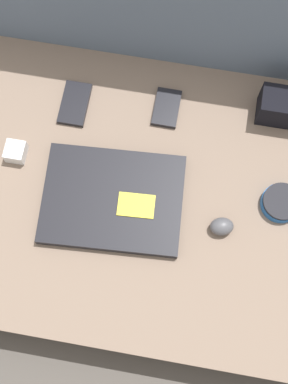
{
  "coord_description": "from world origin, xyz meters",
  "views": [
    {
      "loc": [
        0.07,
        -0.39,
        1.43
      ],
      "look_at": [
        0.0,
        0.0,
        0.16
      ],
      "focal_mm": 50.0,
      "sensor_mm": 36.0,
      "label": 1
    }
  ],
  "objects_px": {
    "laptop": "(113,199)",
    "computer_mouse": "(222,226)",
    "camera_pouch": "(282,107)",
    "phone_silver": "(75,104)",
    "phone_black": "(167,108)",
    "charger_brick": "(16,152)",
    "speaker_puck": "(281,203)"
  },
  "relations": [
    {
      "from": "laptop",
      "to": "charger_brick",
      "type": "distance_m",
      "value": 0.28
    },
    {
      "from": "computer_mouse",
      "to": "speaker_puck",
      "type": "relative_size",
      "value": 0.67
    },
    {
      "from": "computer_mouse",
      "to": "charger_brick",
      "type": "height_order",
      "value": "computer_mouse"
    },
    {
      "from": "laptop",
      "to": "computer_mouse",
      "type": "distance_m",
      "value": 0.28
    },
    {
      "from": "laptop",
      "to": "phone_black",
      "type": "relative_size",
      "value": 3.37
    },
    {
      "from": "camera_pouch",
      "to": "charger_brick",
      "type": "bearing_deg",
      "value": -160.6
    },
    {
      "from": "computer_mouse",
      "to": "phone_black",
      "type": "bearing_deg",
      "value": 108.07
    },
    {
      "from": "computer_mouse",
      "to": "phone_silver",
      "type": "distance_m",
      "value": 0.5
    },
    {
      "from": "computer_mouse",
      "to": "phone_black",
      "type": "height_order",
      "value": "computer_mouse"
    },
    {
      "from": "phone_black",
      "to": "phone_silver",
      "type": "bearing_deg",
      "value": -172.5
    },
    {
      "from": "laptop",
      "to": "computer_mouse",
      "type": "xyz_separation_m",
      "value": [
        0.27,
        -0.02,
        0.01
      ]
    },
    {
      "from": "speaker_puck",
      "to": "camera_pouch",
      "type": "xyz_separation_m",
      "value": [
        -0.03,
        0.24,
        0.03
      ]
    },
    {
      "from": "phone_silver",
      "to": "phone_black",
      "type": "xyz_separation_m",
      "value": [
        0.24,
        0.03,
        0.0
      ]
    },
    {
      "from": "laptop",
      "to": "camera_pouch",
      "type": "xyz_separation_m",
      "value": [
        0.38,
        0.31,
        0.03
      ]
    },
    {
      "from": "camera_pouch",
      "to": "charger_brick",
      "type": "xyz_separation_m",
      "value": [
        -0.65,
        -0.23,
        -0.03
      ]
    },
    {
      "from": "computer_mouse",
      "to": "speaker_puck",
      "type": "bearing_deg",
      "value": 18.69
    },
    {
      "from": "phone_black",
      "to": "charger_brick",
      "type": "relative_size",
      "value": 2.05
    },
    {
      "from": "computer_mouse",
      "to": "laptop",
      "type": "bearing_deg",
      "value": 161.47
    },
    {
      "from": "speaker_puck",
      "to": "charger_brick",
      "type": "bearing_deg",
      "value": 178.61
    },
    {
      "from": "phone_silver",
      "to": "charger_brick",
      "type": "height_order",
      "value": "charger_brick"
    },
    {
      "from": "computer_mouse",
      "to": "phone_black",
      "type": "xyz_separation_m",
      "value": [
        -0.18,
        0.3,
        -0.01
      ]
    },
    {
      "from": "phone_silver",
      "to": "camera_pouch",
      "type": "height_order",
      "value": "camera_pouch"
    },
    {
      "from": "speaker_puck",
      "to": "charger_brick",
      "type": "xyz_separation_m",
      "value": [
        -0.68,
        0.02,
        0.0
      ]
    },
    {
      "from": "computer_mouse",
      "to": "charger_brick",
      "type": "distance_m",
      "value": 0.55
    },
    {
      "from": "phone_silver",
      "to": "camera_pouch",
      "type": "relative_size",
      "value": 1.05
    },
    {
      "from": "laptop",
      "to": "phone_black",
      "type": "distance_m",
      "value": 0.29
    },
    {
      "from": "laptop",
      "to": "charger_brick",
      "type": "xyz_separation_m",
      "value": [
        -0.27,
        0.08,
        0.01
      ]
    },
    {
      "from": "phone_black",
      "to": "speaker_puck",
      "type": "bearing_deg",
      "value": -32.7
    },
    {
      "from": "phone_black",
      "to": "camera_pouch",
      "type": "relative_size",
      "value": 0.92
    },
    {
      "from": "laptop",
      "to": "speaker_puck",
      "type": "bearing_deg",
      "value": 4.88
    },
    {
      "from": "phone_black",
      "to": "camera_pouch",
      "type": "xyz_separation_m",
      "value": [
        0.29,
        0.03,
        0.04
      ]
    },
    {
      "from": "speaker_puck",
      "to": "phone_black",
      "type": "height_order",
      "value": "speaker_puck"
    }
  ]
}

